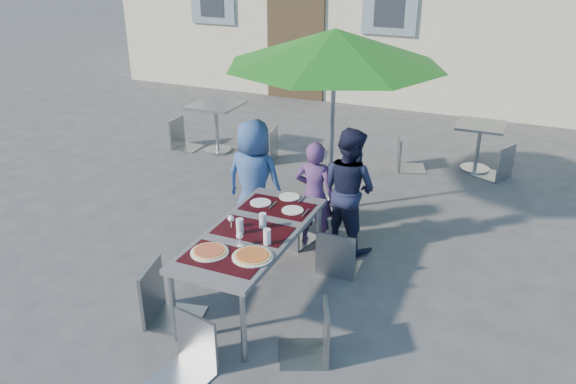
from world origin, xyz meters
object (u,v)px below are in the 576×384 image
at_px(cafe_table_1, 479,139).
at_px(bg_chair_r_1, 503,140).
at_px(bg_chair_l_0, 180,116).
at_px(patio_umbrella, 335,48).
at_px(bg_chair_r_0, 267,124).
at_px(chair_2, 339,226).
at_px(chair_5, 185,316).
at_px(bg_chair_l_1, 407,134).
at_px(child_0, 254,180).
at_px(pizza_near_right, 253,256).
at_px(chair_1, 288,196).
at_px(child_1, 314,195).
at_px(chair_4, 315,303).
at_px(pizza_near_left, 210,251).
at_px(chair_0, 249,204).
at_px(chair_3, 160,261).
at_px(dining_table, 253,236).
at_px(child_2, 349,189).
at_px(cafe_table_0, 216,118).

distance_m(cafe_table_1, bg_chair_r_1, 0.40).
distance_m(bg_chair_l_0, bg_chair_r_1, 5.08).
xyz_separation_m(patio_umbrella, bg_chair_r_0, (-1.53, 1.30, -1.49)).
bearing_deg(bg_chair_l_0, chair_2, -35.88).
distance_m(chair_5, bg_chair_l_1, 5.18).
height_order(child_0, bg_chair_l_1, child_0).
distance_m(pizza_near_right, chair_1, 1.62).
xyz_separation_m(child_1, chair_5, (-0.15, -2.40, -0.06)).
bearing_deg(patio_umbrella, bg_chair_l_0, 157.73).
relative_size(chair_4, bg_chair_r_0, 0.89).
bearing_deg(pizza_near_left, bg_chair_l_0, 126.64).
distance_m(chair_0, chair_1, 0.47).
xyz_separation_m(bg_chair_l_0, bg_chair_r_0, (1.58, 0.03, 0.04)).
bearing_deg(chair_3, chair_2, 48.89).
bearing_deg(bg_chair_l_0, pizza_near_right, -49.41).
height_order(chair_0, bg_chair_l_1, bg_chair_l_1).
distance_m(cafe_table_1, bg_chair_l_1, 1.08).
relative_size(child_0, chair_2, 1.51).
bearing_deg(pizza_near_left, child_0, 103.82).
height_order(dining_table, chair_2, chair_2).
bearing_deg(pizza_near_right, patio_umbrella, 94.62).
distance_m(pizza_near_left, bg_chair_l_1, 4.58).
xyz_separation_m(child_2, chair_1, (-0.63, -0.23, -0.10)).
bearing_deg(cafe_table_1, bg_chair_r_1, -29.16).
xyz_separation_m(child_1, chair_3, (-0.76, -1.88, -0.01)).
relative_size(patio_umbrella, bg_chair_r_1, 2.65).
relative_size(pizza_near_left, patio_umbrella, 0.13).
height_order(child_1, bg_chair_r_0, child_1).
relative_size(bg_chair_l_0, bg_chair_r_0, 0.94).
bearing_deg(cafe_table_1, dining_table, -110.01).
xyz_separation_m(chair_3, patio_umbrella, (0.63, 2.80, 1.47)).
xyz_separation_m(child_0, chair_3, (-0.05, -1.78, -0.10)).
distance_m(pizza_near_right, cafe_table_0, 4.76).
xyz_separation_m(chair_3, bg_chair_r_0, (-0.90, 4.10, -0.02)).
distance_m(pizza_near_left, chair_4, 1.03).
bearing_deg(bg_chair_l_1, pizza_near_right, -94.70).
bearing_deg(bg_chair_l_0, bg_chair_r_1, 8.39).
height_order(pizza_near_left, bg_chair_l_1, bg_chair_l_1).
height_order(pizza_near_left, bg_chair_r_0, bg_chair_r_0).
height_order(chair_5, bg_chair_l_1, chair_5).
distance_m(dining_table, cafe_table_0, 4.27).
bearing_deg(patio_umbrella, chair_0, -116.34).
xyz_separation_m(child_2, bg_chair_r_0, (-2.02, 2.10, -0.11)).
distance_m(child_2, chair_2, 0.63).
height_order(chair_5, bg_chair_r_0, bg_chair_r_0).
xyz_separation_m(chair_5, bg_chair_l_1, (0.59, 5.14, -0.00)).
bearing_deg(chair_1, bg_chair_r_0, 120.86).
distance_m(chair_2, chair_3, 1.85).
bearing_deg(child_2, bg_chair_l_0, -7.48).
bearing_deg(bg_chair_l_1, chair_5, -96.59).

